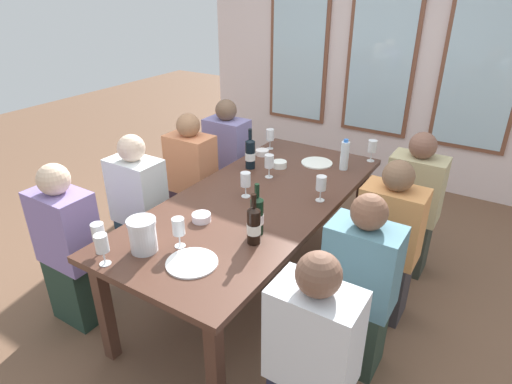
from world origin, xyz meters
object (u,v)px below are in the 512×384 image
wine_bottle_0 (254,225)px  metal_pitcher (143,235)px  wine_bottle_1 (257,215)px  white_plate_0 (192,263)px  white_plate_1 (317,163)px  wine_bottle_2 (250,153)px  seated_person_2 (140,211)px  tasting_bowl_2 (201,217)px  dining_table (257,207)px  seated_person_3 (359,290)px  seated_person_7 (312,363)px  seated_person_4 (228,162)px  wine_glass_4 (269,162)px  wine_glass_1 (98,233)px  wine_glass_2 (372,147)px  wine_glass_0 (246,180)px  seated_person_6 (70,250)px  seated_person_1 (387,246)px  wine_glass_3 (321,184)px  wine_glass_7 (178,228)px  water_bottle (345,155)px  wine_glass_5 (102,245)px  seated_person_5 (412,208)px  tasting_bowl_1 (280,164)px  tasting_bowl_0 (262,152)px  wine_glass_6 (270,136)px  seated_person_0 (192,182)px

wine_bottle_0 → metal_pitcher: bearing=-140.4°
wine_bottle_1 → white_plate_0: bearing=-106.5°
white_plate_1 → wine_bottle_2: wine_bottle_2 is taller
wine_bottle_2 → seated_person_2: (-0.52, -0.68, -0.33)m
tasting_bowl_2 → dining_table: bearing=73.8°
seated_person_3 → seated_person_7: 0.59m
wine_bottle_2 → seated_person_4: 0.75m
dining_table → wine_glass_4: (-0.10, 0.34, 0.19)m
white_plate_0 → wine_bottle_2: 1.28m
white_plate_0 → seated_person_4: size_ratio=0.24×
wine_glass_1 → wine_glass_2: same height
wine_glass_0 → seated_person_6: 1.20m
seated_person_3 → wine_glass_2: bearing=107.3°
wine_glass_0 → seated_person_1: (0.91, 0.25, -0.34)m
wine_glass_3 → seated_person_3: bearing=-45.6°
dining_table → seated_person_6: bearing=-133.7°
wine_glass_7 → water_bottle: bearing=76.5°
wine_glass_5 → seated_person_6: 0.68m
wine_bottle_0 → seated_person_6: bearing=-159.5°
seated_person_5 → tasting_bowl_1: bearing=-163.0°
water_bottle → wine_glass_3: water_bottle is taller
wine_glass_0 → wine_glass_4: same height
tasting_bowl_1 → wine_glass_1: wine_glass_1 is taller
wine_bottle_0 → wine_bottle_1: bearing=112.1°
wine_glass_5 → seated_person_6: seated_person_6 is taller
wine_glass_0 → seated_person_4: (-0.76, 0.84, -0.34)m
wine_glass_3 → wine_bottle_2: bearing=163.0°
dining_table → seated_person_2: 0.89m
wine_glass_2 → wine_glass_4: (-0.53, -0.70, 0.00)m
wine_glass_5 → tasting_bowl_0: bearing=93.7°
wine_glass_5 → seated_person_7: bearing=8.5°
dining_table → wine_glass_2: size_ratio=12.70×
wine_glass_0 → wine_glass_7: size_ratio=1.00×
dining_table → seated_person_2: seated_person_2 is taller
water_bottle → seated_person_2: seated_person_2 is taller
wine_bottle_1 → seated_person_4: size_ratio=0.28×
white_plate_1 → tasting_bowl_2: size_ratio=2.12×
tasting_bowl_0 → seated_person_2: (-0.46, -0.97, -0.24)m
white_plate_0 → wine_glass_1: wine_glass_1 is taller
tasting_bowl_1 → wine_glass_7: wine_glass_7 is taller
wine_bottle_2 → seated_person_4: seated_person_4 is taller
tasting_bowl_0 → wine_glass_4: wine_glass_4 is taller
wine_glass_6 → seated_person_1: seated_person_1 is taller
dining_table → water_bottle: bearing=68.4°
seated_person_6 → wine_glass_2: bearing=56.6°
wine_glass_0 → seated_person_0: (-0.76, 0.33, -0.34)m
tasting_bowl_1 → seated_person_0: seated_person_0 is taller
wine_bottle_2 → wine_glass_5: 1.44m
wine_glass_0 → wine_glass_4: bearing=94.5°
wine_bottle_1 → water_bottle: wine_bottle_1 is taller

